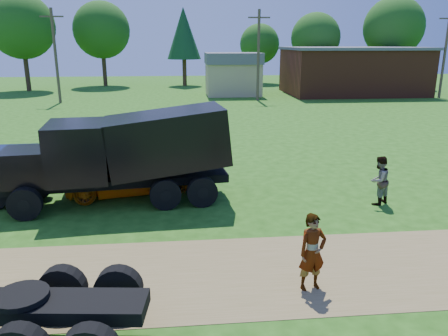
{
  "coord_description": "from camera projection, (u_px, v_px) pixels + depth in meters",
  "views": [
    {
      "loc": [
        -1.92,
        -10.21,
        5.9
      ],
      "look_at": [
        -0.49,
        4.53,
        1.6
      ],
      "focal_mm": 35.0,
      "sensor_mm": 36.0,
      "label": 1
    }
  ],
  "objects": [
    {
      "name": "ground",
      "position": [
        259.0,
        273.0,
        11.58
      ],
      "size": [
        140.0,
        140.0,
        0.0
      ],
      "primitive_type": "plane",
      "color": "#1D4A10",
      "rests_on": "ground"
    },
    {
      "name": "dirt_track",
      "position": [
        259.0,
        272.0,
        11.58
      ],
      "size": [
        120.0,
        4.2,
        0.01
      ],
      "primitive_type": "cube",
      "color": "brown",
      "rests_on": "ground"
    },
    {
      "name": "black_dump_truck",
      "position": [
        127.0,
        151.0,
        16.2
      ],
      "size": [
        8.44,
        3.36,
        3.6
      ],
      "rotation": [
        0.0,
        0.0,
        0.11
      ],
      "color": "black",
      "rests_on": "ground"
    },
    {
      "name": "orange_pickup",
      "position": [
        132.0,
        174.0,
        17.72
      ],
      "size": [
        5.73,
        3.5,
        1.48
      ],
      "primitive_type": "imported",
      "rotation": [
        0.0,
        0.0,
        1.78
      ],
      "color": "orange",
      "rests_on": "ground"
    },
    {
      "name": "spectator_a",
      "position": [
        312.0,
        252.0,
        10.58
      ],
      "size": [
        0.81,
        0.63,
        1.97
      ],
      "primitive_type": "imported",
      "rotation": [
        0.0,
        0.0,
        0.24
      ],
      "color": "#999999",
      "rests_on": "ground"
    },
    {
      "name": "spectator_b",
      "position": [
        379.0,
        180.0,
        16.24
      ],
      "size": [
        1.14,
        1.07,
        1.85
      ],
      "primitive_type": "imported",
      "rotation": [
        0.0,
        0.0,
        3.7
      ],
      "color": "#999999",
      "rests_on": "ground"
    },
    {
      "name": "brick_building",
      "position": [
        352.0,
        71.0,
        50.75
      ],
      "size": [
        15.4,
        10.4,
        5.3
      ],
      "color": "brown",
      "rests_on": "ground"
    },
    {
      "name": "tan_shed",
      "position": [
        233.0,
        73.0,
        49.51
      ],
      "size": [
        6.2,
        5.4,
        4.7
      ],
      "color": "tan",
      "rests_on": "ground"
    },
    {
      "name": "utility_poles",
      "position": [
        258.0,
        54.0,
        44.28
      ],
      "size": [
        42.2,
        0.28,
        9.0
      ],
      "color": "#483529",
      "rests_on": "ground"
    },
    {
      "name": "tree_row",
      "position": [
        207.0,
        31.0,
        57.11
      ],
      "size": [
        54.78,
        14.11,
        11.62
      ],
      "color": "#352316",
      "rests_on": "ground"
    }
  ]
}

